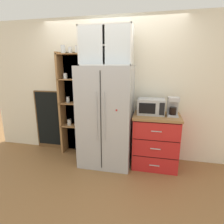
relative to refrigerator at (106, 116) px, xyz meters
name	(u,v)px	position (x,y,z in m)	size (l,w,h in m)	color
ground_plane	(107,161)	(0.00, 0.00, -0.85)	(10.72, 10.72, 0.00)	olive
wall_back_cream	(111,89)	(0.00, 0.40, 0.42)	(5.02, 0.10, 2.55)	silver
refrigerator	(106,116)	(0.00, 0.00, 0.00)	(0.88, 0.71, 1.71)	#B7BABF
pantry_shelf_column	(74,102)	(-0.73, 0.29, 0.18)	(0.53, 0.28, 2.07)	brown
counter_cabinet	(155,140)	(0.85, 0.07, -0.40)	(0.77, 0.59, 0.91)	red
microwave	(151,106)	(0.75, 0.11, 0.19)	(0.44, 0.33, 0.26)	#B7BABF
coffee_maker	(173,106)	(1.09, 0.07, 0.21)	(0.17, 0.20, 0.31)	#B7B7BC
mug_sage	(157,113)	(0.85, 0.01, 0.11)	(0.12, 0.08, 0.10)	#8CA37F
bottle_amber	(157,107)	(0.85, 0.16, 0.17)	(0.07, 0.07, 0.25)	brown
upper_cabinet	(107,46)	(0.00, 0.05, 1.16)	(0.85, 0.32, 0.61)	silver
chalkboard_menu	(49,120)	(-1.31, 0.32, -0.24)	(0.60, 0.04, 1.22)	brown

